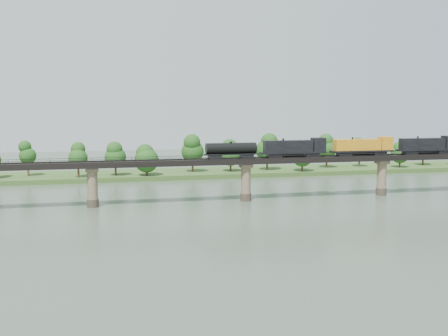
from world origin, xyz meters
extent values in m
plane|color=#384839|center=(0.00, 0.00, 0.00)|extent=(400.00, 400.00, 0.00)
cube|color=#304E1F|center=(0.00, 85.00, 0.80)|extent=(300.00, 24.00, 1.60)
cylinder|color=#473A2D|center=(-40.00, 30.00, 1.00)|extent=(3.00, 3.00, 2.00)
cylinder|color=#846E56|center=(-40.00, 30.00, 5.50)|extent=(2.60, 2.60, 9.00)
cube|color=#846E56|center=(-40.00, 30.00, 9.50)|extent=(3.20, 3.20, 1.00)
cylinder|color=#473A2D|center=(0.00, 30.00, 1.00)|extent=(3.00, 3.00, 2.00)
cylinder|color=#846E56|center=(0.00, 30.00, 5.50)|extent=(2.60, 2.60, 9.00)
cube|color=#846E56|center=(0.00, 30.00, 9.50)|extent=(3.20, 3.20, 1.00)
cylinder|color=#473A2D|center=(40.00, 30.00, 1.00)|extent=(3.00, 3.00, 2.00)
cylinder|color=#846E56|center=(40.00, 30.00, 5.50)|extent=(2.60, 2.60, 9.00)
cube|color=#846E56|center=(40.00, 30.00, 9.50)|extent=(3.20, 3.20, 1.00)
cube|color=black|center=(0.00, 30.00, 10.75)|extent=(220.00, 5.00, 1.50)
cube|color=black|center=(0.00, 29.25, 11.58)|extent=(220.00, 0.12, 0.16)
cube|color=black|center=(0.00, 30.75, 11.58)|extent=(220.00, 0.12, 0.16)
cube|color=black|center=(0.00, 27.60, 12.20)|extent=(220.00, 0.10, 0.10)
cube|color=black|center=(0.00, 32.40, 12.20)|extent=(220.00, 0.10, 0.10)
cube|color=black|center=(0.00, 27.60, 11.85)|extent=(0.08, 0.08, 0.70)
cube|color=black|center=(0.00, 32.40, 11.85)|extent=(0.08, 0.08, 0.70)
cylinder|color=#382619|center=(-60.94, 84.18, 3.46)|extent=(0.70, 0.70, 3.71)
sphere|color=#164112|center=(-60.94, 84.18, 8.41)|extent=(5.67, 5.67, 5.67)
sphere|color=#164112|center=(-60.94, 84.18, 11.50)|extent=(4.25, 4.25, 4.25)
cylinder|color=#382619|center=(-44.43, 76.31, 3.35)|extent=(0.70, 0.70, 3.51)
sphere|color=#164112|center=(-44.43, 76.31, 8.03)|extent=(6.31, 6.31, 6.31)
sphere|color=#164112|center=(-44.43, 76.31, 10.96)|extent=(4.73, 4.73, 4.73)
cylinder|color=#382619|center=(-32.24, 78.84, 3.27)|extent=(0.70, 0.70, 3.34)
sphere|color=#164112|center=(-32.24, 78.84, 7.73)|extent=(7.18, 7.18, 7.18)
sphere|color=#164112|center=(-32.24, 78.84, 10.52)|extent=(5.39, 5.39, 5.39)
cylinder|color=#382619|center=(-22.01, 76.15, 3.01)|extent=(0.70, 0.70, 2.83)
sphere|color=#164112|center=(-22.01, 76.15, 6.78)|extent=(8.26, 8.26, 8.26)
sphere|color=#164112|center=(-22.01, 76.15, 9.14)|extent=(6.19, 6.19, 6.19)
cylinder|color=#382619|center=(-5.04, 82.68, 3.58)|extent=(0.70, 0.70, 3.96)
sphere|color=#164112|center=(-5.04, 82.68, 8.87)|extent=(8.07, 8.07, 8.07)
sphere|color=#164112|center=(-5.04, 82.68, 12.17)|extent=(6.05, 6.05, 6.05)
cylinder|color=#382619|center=(8.52, 81.14, 3.23)|extent=(0.70, 0.70, 3.27)
sphere|color=#164112|center=(8.52, 81.14, 7.59)|extent=(8.03, 8.03, 8.03)
sphere|color=#164112|center=(8.52, 81.14, 10.31)|extent=(6.02, 6.02, 6.02)
cylinder|color=#382619|center=(22.65, 82.31, 3.56)|extent=(0.70, 0.70, 3.92)
sphere|color=#164112|center=(22.65, 82.31, 8.79)|extent=(8.29, 8.29, 8.29)
sphere|color=#164112|center=(22.65, 82.31, 12.05)|extent=(6.21, 6.21, 6.21)
cylinder|color=#382619|center=(33.59, 75.35, 3.11)|extent=(0.70, 0.70, 3.02)
sphere|color=#164112|center=(33.59, 75.35, 7.15)|extent=(7.74, 7.74, 7.74)
sphere|color=#164112|center=(33.59, 75.35, 9.67)|extent=(5.80, 5.80, 5.80)
cylinder|color=#382619|center=(46.81, 84.03, 3.50)|extent=(0.70, 0.70, 3.80)
sphere|color=#164112|center=(46.81, 84.03, 8.56)|extent=(7.47, 7.47, 7.47)
sphere|color=#164112|center=(46.81, 84.03, 11.73)|extent=(5.60, 5.60, 5.60)
cylinder|color=#382619|center=(60.48, 84.26, 3.29)|extent=(0.70, 0.70, 3.38)
sphere|color=#164112|center=(60.48, 84.26, 7.80)|extent=(6.23, 6.23, 6.23)
sphere|color=#164112|center=(60.48, 84.26, 10.62)|extent=(4.67, 4.67, 4.67)
cylinder|color=#382619|center=(74.35, 78.39, 2.99)|extent=(0.70, 0.70, 2.77)
sphere|color=#164112|center=(74.35, 78.39, 6.68)|extent=(7.04, 7.04, 7.04)
sphere|color=#164112|center=(74.35, 78.39, 8.99)|extent=(5.28, 5.28, 5.28)
cylinder|color=#382619|center=(87.62, 83.57, 3.07)|extent=(0.70, 0.70, 2.94)
sphere|color=#164112|center=(87.62, 83.57, 7.00)|extent=(6.73, 6.73, 6.73)
sphere|color=#164112|center=(87.62, 83.57, 9.45)|extent=(5.05, 5.05, 5.05)
cube|color=black|center=(59.22, 30.00, 12.03)|extent=(3.87, 2.32, 1.06)
cube|color=black|center=(48.58, 30.00, 12.03)|extent=(3.87, 2.32, 1.06)
cube|color=black|center=(53.90, 30.00, 12.71)|extent=(18.37, 2.90, 0.48)
cube|color=black|center=(52.45, 30.00, 14.50)|extent=(13.53, 2.61, 3.09)
cylinder|color=black|center=(53.90, 30.00, 12.18)|extent=(5.80, 1.35, 1.35)
cube|color=black|center=(38.92, 30.00, 12.03)|extent=(3.87, 2.32, 1.06)
cube|color=black|center=(28.28, 30.00, 12.03)|extent=(3.87, 2.32, 1.06)
cube|color=black|center=(33.60, 30.00, 12.71)|extent=(18.37, 2.90, 0.48)
cube|color=gold|center=(32.15, 30.00, 14.50)|extent=(13.53, 2.61, 3.09)
cube|color=gold|center=(40.85, 30.00, 14.79)|extent=(3.48, 2.90, 3.67)
cylinder|color=black|center=(33.60, 30.00, 12.18)|extent=(5.80, 1.35, 1.35)
cube|color=black|center=(18.61, 30.00, 12.03)|extent=(3.87, 2.32, 1.06)
cube|color=black|center=(7.98, 30.00, 12.03)|extent=(3.87, 2.32, 1.06)
cube|color=black|center=(13.30, 30.00, 12.71)|extent=(18.37, 2.90, 0.48)
cube|color=black|center=(11.85, 30.00, 14.50)|extent=(13.53, 2.61, 3.09)
cube|color=black|center=(20.55, 30.00, 14.79)|extent=(3.48, 2.90, 3.67)
cylinder|color=black|center=(13.30, 30.00, 12.18)|extent=(5.80, 1.35, 1.35)
cube|color=black|center=(0.25, 30.00, 12.03)|extent=(3.38, 2.13, 1.06)
cube|color=black|center=(-8.45, 30.00, 12.03)|extent=(3.38, 2.13, 1.06)
cube|color=black|center=(-4.10, 30.00, 12.66)|extent=(14.50, 2.32, 0.29)
cylinder|color=black|center=(-4.10, 30.00, 14.21)|extent=(13.53, 2.90, 2.90)
cylinder|color=black|center=(-4.10, 30.00, 15.75)|extent=(0.68, 0.68, 0.48)
camera|label=1|loc=(-39.80, -113.19, 26.18)|focal=45.00mm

